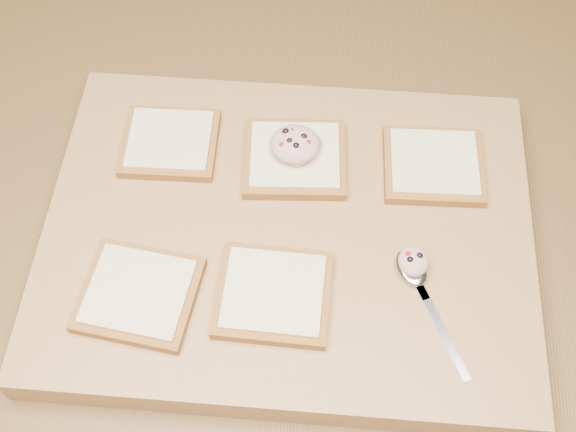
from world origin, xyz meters
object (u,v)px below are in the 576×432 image
bread_far_center (295,158)px  cutting_board (288,235)px  tuna_salad_dollop (295,144)px  spoon (416,277)px

bread_far_center → cutting_board: bearing=-90.6°
cutting_board → bread_far_center: bread_far_center is taller
cutting_board → tuna_salad_dollop: size_ratio=9.48×
bread_far_center → spoon: (0.14, -0.14, -0.00)m
tuna_salad_dollop → spoon: size_ratio=0.38×
tuna_salad_dollop → spoon: 0.20m
cutting_board → tuna_salad_dollop: (0.00, 0.09, 0.05)m
tuna_salad_dollop → bread_far_center: bearing=-84.2°
cutting_board → tuna_salad_dollop: bearing=89.6°
cutting_board → bread_far_center: size_ratio=4.35×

